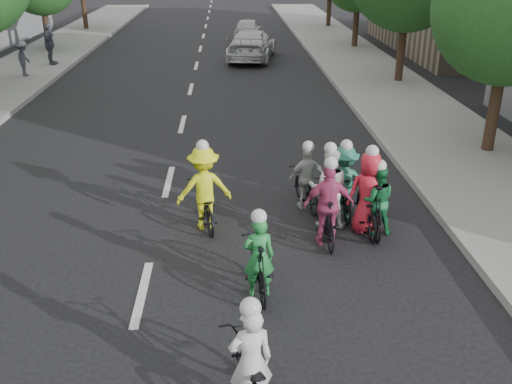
{
  "coord_description": "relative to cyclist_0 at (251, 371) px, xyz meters",
  "views": [
    {
      "loc": [
        1.52,
        -8.27,
        5.42
      ],
      "look_at": [
        2.04,
        1.93,
        1.0
      ],
      "focal_mm": 40.0,
      "sensor_mm": 36.0,
      "label": 1
    }
  ],
  "objects": [
    {
      "name": "ground",
      "position": [
        -1.74,
        2.64,
        -0.55
      ],
      "size": [
        120.0,
        120.0,
        0.0
      ],
      "primitive_type": "plane",
      "color": "black",
      "rests_on": "ground"
    },
    {
      "name": "sidewalk_right",
      "position": [
        6.26,
        12.64,
        -0.47
      ],
      "size": [
        4.0,
        80.0,
        0.15
      ],
      "primitive_type": "cube",
      "color": "gray",
      "rests_on": "ground"
    },
    {
      "name": "curb_right",
      "position": [
        4.31,
        12.64,
        -0.46
      ],
      "size": [
        0.18,
        80.0,
        0.18
      ],
      "primitive_type": "cube",
      "color": "#999993",
      "rests_on": "ground"
    },
    {
      "name": "tree_r_0",
      "position": [
        7.06,
        9.24,
        3.42
      ],
      "size": [
        4.0,
        4.0,
        5.97
      ],
      "color": "black",
      "rests_on": "ground"
    },
    {
      "name": "cyclist_0",
      "position": [
        0.0,
        0.0,
        0.0
      ],
      "size": [
        0.95,
        1.87,
        1.67
      ],
      "rotation": [
        0.0,
        0.0,
        3.33
      ],
      "color": "black",
      "rests_on": "ground"
    },
    {
      "name": "cyclist_1",
      "position": [
        2.74,
        4.75,
        0.07
      ],
      "size": [
        0.75,
        1.9,
        1.59
      ],
      "rotation": [
        0.0,
        0.0,
        3.03
      ],
      "color": "black",
      "rests_on": "ground"
    },
    {
      "name": "cyclist_2",
      "position": [
        -0.74,
        5.15,
        0.16
      ],
      "size": [
        1.25,
        1.79,
        1.91
      ],
      "rotation": [
        0.0,
        0.0,
        3.35
      ],
      "color": "black",
      "rests_on": "ground"
    },
    {
      "name": "cyclist_3",
      "position": [
        1.68,
        4.31,
        0.12
      ],
      "size": [
        0.98,
        1.61,
        1.82
      ],
      "rotation": [
        0.0,
        0.0,
        3.14
      ],
      "color": "black",
      "rests_on": "ground"
    },
    {
      "name": "cyclist_4",
      "position": [
        2.58,
        4.81,
        0.1
      ],
      "size": [
        0.85,
        1.78,
        1.86
      ],
      "rotation": [
        0.0,
        0.0,
        3.13
      ],
      "color": "black",
      "rests_on": "ground"
    },
    {
      "name": "cyclist_5",
      "position": [
        0.24,
        2.6,
        0.02
      ],
      "size": [
        0.6,
        1.68,
        1.58
      ],
      "rotation": [
        0.0,
        0.0,
        3.23
      ],
      "color": "black",
      "rests_on": "ground"
    },
    {
      "name": "cyclist_6",
      "position": [
        1.81,
        5.1,
        0.11
      ],
      "size": [
        0.91,
        1.7,
        1.84
      ],
      "rotation": [
        0.0,
        0.0,
        2.98
      ],
      "color": "black",
      "rests_on": "ground"
    },
    {
      "name": "cyclist_7",
      "position": [
        2.22,
        5.51,
        0.13
      ],
      "size": [
        1.06,
        1.57,
        1.75
      ],
      "rotation": [
        0.0,
        0.0,
        3.19
      ],
      "color": "black",
      "rests_on": "ground"
    },
    {
      "name": "cyclist_8",
      "position": [
        1.5,
        6.01,
        -0.01
      ],
      "size": [
        0.88,
        1.66,
        1.57
      ],
      "rotation": [
        0.0,
        0.0,
        3.33
      ],
      "color": "black",
      "rests_on": "ground"
    },
    {
      "name": "follow_car_lead",
      "position": [
        1.06,
        24.09,
        0.2
      ],
      "size": [
        2.97,
        5.47,
        1.5
      ],
      "primitive_type": "imported",
      "rotation": [
        0.0,
        0.0,
        2.97
      ],
      "color": "silver",
      "rests_on": "ground"
    },
    {
      "name": "follow_car_trail",
      "position": [
        1.1,
        31.09,
        0.1
      ],
      "size": [
        1.91,
        3.94,
        1.29
      ],
      "primitive_type": "imported",
      "rotation": [
        0.0,
        0.0,
        3.04
      ],
      "color": "silver",
      "rests_on": "ground"
    },
    {
      "name": "spectator_0",
      "position": [
        -9.07,
        19.92,
        0.35
      ],
      "size": [
        0.58,
        0.98,
        1.5
      ],
      "primitive_type": "imported",
      "rotation": [
        0.0,
        0.0,
        1.55
      ],
      "color": "#454751",
      "rests_on": "sidewalk_left"
    },
    {
      "name": "spectator_1",
      "position": [
        -8.67,
        22.54,
        0.55
      ],
      "size": [
        0.48,
        1.11,
        1.89
      ],
      "primitive_type": "imported",
      "rotation": [
        0.0,
        0.0,
        1.56
      ],
      "color": "#50525E",
      "rests_on": "sidewalk_left"
    },
    {
      "name": "spectator_2",
      "position": [
        -10.31,
        28.0,
        0.44
      ],
      "size": [
        0.63,
        0.88,
        1.68
      ],
      "primitive_type": "imported",
      "rotation": [
        0.0,
        0.0,
        1.45
      ],
      "color": "#535561",
      "rests_on": "sidewalk_left"
    }
  ]
}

